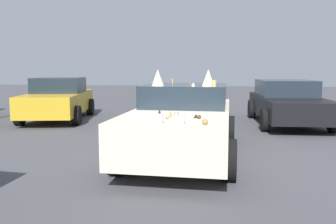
{
  "coord_description": "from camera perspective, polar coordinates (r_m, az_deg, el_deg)",
  "views": [
    {
      "loc": [
        -6.94,
        -0.76,
        1.75
      ],
      "look_at": [
        0.0,
        0.3,
        0.9
      ],
      "focal_mm": 38.02,
      "sensor_mm": 36.0,
      "label": 1
    }
  ],
  "objects": [
    {
      "name": "ground_plane",
      "position": [
        7.2,
        2.38,
        -7.17
      ],
      "size": [
        60.0,
        60.0,
        0.0
      ],
      "primitive_type": "plane",
      "color": "#47474C"
    },
    {
      "name": "art_car_decorated",
      "position": [
        7.13,
        2.49,
        -1.37
      ],
      "size": [
        4.55,
        2.13,
        1.74
      ],
      "rotation": [
        0.0,
        0.0,
        3.12
      ],
      "color": "beige",
      "rests_on": "ground"
    },
    {
      "name": "parked_sedan_far_right",
      "position": [
        12.88,
        -17.15,
        1.98
      ],
      "size": [
        4.36,
        2.56,
        1.45
      ],
      "rotation": [
        0.0,
        0.0,
        3.34
      ],
      "color": "gold",
      "rests_on": "ground"
    },
    {
      "name": "parked_sedan_row_back_center",
      "position": [
        11.96,
        18.54,
        1.55
      ],
      "size": [
        4.6,
        2.25,
        1.39
      ],
      "rotation": [
        0.0,
        0.0,
        3.19
      ],
      "color": "black",
      "rests_on": "ground"
    }
  ]
}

